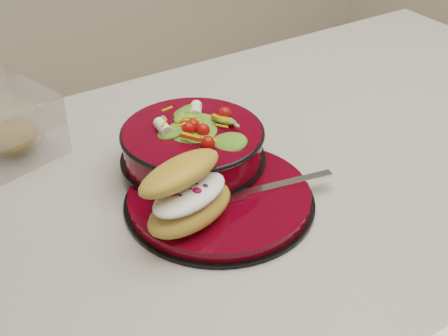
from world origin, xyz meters
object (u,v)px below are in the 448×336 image
salad_bowl (193,140)px  fork (269,187)px  croissant (187,193)px  dinner_plate (220,198)px

salad_bowl → fork: size_ratio=1.19×
croissant → salad_bowl: bearing=39.6°
dinner_plate → salad_bowl: (0.01, 0.09, 0.04)m
croissant → fork: bearing=-19.7°
dinner_plate → croissant: (-0.06, -0.02, 0.05)m
salad_bowl → croissant: 0.13m
salad_bowl → croissant: bearing=-122.8°
salad_bowl → fork: 0.13m
dinner_plate → fork: 0.07m
croissant → dinner_plate: bearing=3.2°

